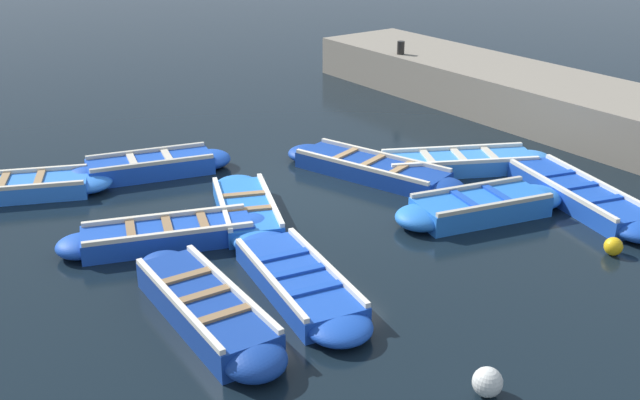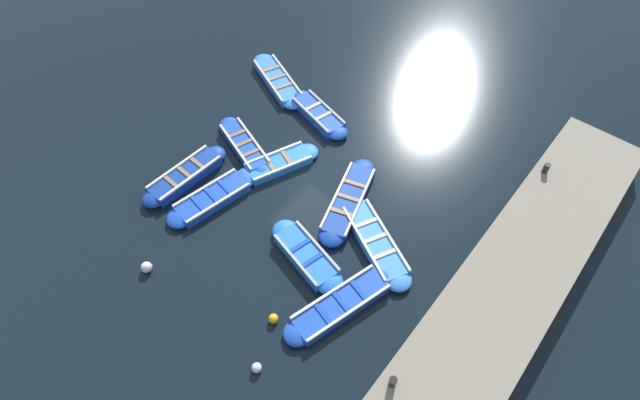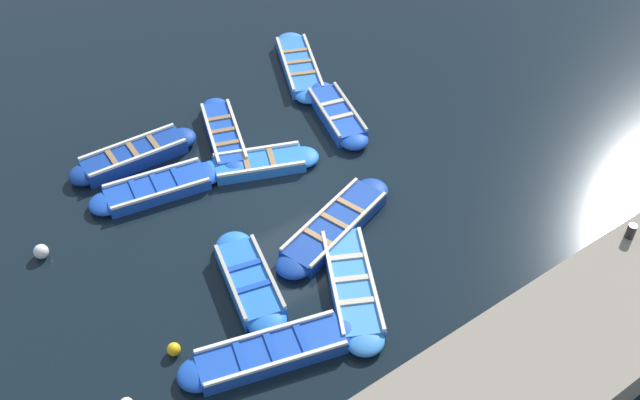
{
  "view_description": "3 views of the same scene",
  "coord_description": "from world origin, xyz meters",
  "px_view_note": "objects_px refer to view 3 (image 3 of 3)",
  "views": [
    {
      "loc": [
        -7.2,
        -10.64,
        5.34
      ],
      "look_at": [
        -0.18,
        -0.88,
        0.24
      ],
      "focal_mm": 42.0,
      "sensor_mm": 36.0,
      "label": 1
    },
    {
      "loc": [
        7.43,
        -8.63,
        13.81
      ],
      "look_at": [
        0.94,
        -0.71,
        0.26
      ],
      "focal_mm": 28.0,
      "sensor_mm": 36.0,
      "label": 2
    },
    {
      "loc": [
        11.66,
        -7.6,
        13.07
      ],
      "look_at": [
        0.9,
        0.05,
        0.37
      ],
      "focal_mm": 42.0,
      "sensor_mm": 36.0,
      "label": 3
    }
  ],
  "objects_px": {
    "boat_mid_row": "(352,283)",
    "boat_centre": "(157,188)",
    "boat_outer_left": "(337,114)",
    "boat_inner_gap": "(271,352)",
    "boat_bow_out": "(134,156)",
    "bollard_mid_north": "(631,231)",
    "boat_tucked": "(299,66)",
    "boat_near_quay": "(224,135)",
    "boat_stern_in": "(259,164)",
    "buoy_white_drifting": "(41,252)",
    "boat_broadside": "(335,226)",
    "buoy_yellow_far": "(174,349)",
    "boat_far_corner": "(250,282)"
  },
  "relations": [
    {
      "from": "boat_tucked",
      "to": "boat_stern_in",
      "type": "bearing_deg",
      "value": -47.41
    },
    {
      "from": "boat_outer_left",
      "to": "boat_inner_gap",
      "type": "distance_m",
      "value": 8.13
    },
    {
      "from": "boat_centre",
      "to": "buoy_white_drifting",
      "type": "bearing_deg",
      "value": -82.53
    },
    {
      "from": "boat_mid_row",
      "to": "boat_outer_left",
      "type": "distance_m",
      "value": 6.15
    },
    {
      "from": "boat_near_quay",
      "to": "buoy_white_drifting",
      "type": "distance_m",
      "value": 5.77
    },
    {
      "from": "boat_mid_row",
      "to": "boat_far_corner",
      "type": "bearing_deg",
      "value": -126.02
    },
    {
      "from": "boat_bow_out",
      "to": "buoy_white_drifting",
      "type": "xyz_separation_m",
      "value": [
        1.86,
        -3.24,
        -0.03
      ]
    },
    {
      "from": "boat_mid_row",
      "to": "boat_centre",
      "type": "distance_m",
      "value": 5.76
    },
    {
      "from": "boat_mid_row",
      "to": "boat_centre",
      "type": "relative_size",
      "value": 1.09
    },
    {
      "from": "boat_far_corner",
      "to": "buoy_white_drifting",
      "type": "height_order",
      "value": "boat_far_corner"
    },
    {
      "from": "boat_bow_out",
      "to": "boat_outer_left",
      "type": "bearing_deg",
      "value": 73.2
    },
    {
      "from": "boat_mid_row",
      "to": "buoy_white_drifting",
      "type": "bearing_deg",
      "value": -132.87
    },
    {
      "from": "boat_centre",
      "to": "buoy_yellow_far",
      "type": "distance_m",
      "value": 5.0
    },
    {
      "from": "boat_outer_left",
      "to": "bollard_mid_north",
      "type": "relative_size",
      "value": 9.54
    },
    {
      "from": "boat_stern_in",
      "to": "bollard_mid_north",
      "type": "height_order",
      "value": "bollard_mid_north"
    },
    {
      "from": "boat_centre",
      "to": "boat_broadside",
      "type": "bearing_deg",
      "value": 37.88
    },
    {
      "from": "boat_bow_out",
      "to": "bollard_mid_north",
      "type": "relative_size",
      "value": 10.23
    },
    {
      "from": "boat_broadside",
      "to": "boat_centre",
      "type": "bearing_deg",
      "value": -142.12
    },
    {
      "from": "boat_outer_left",
      "to": "boat_inner_gap",
      "type": "relative_size",
      "value": 0.83
    },
    {
      "from": "boat_near_quay",
      "to": "bollard_mid_north",
      "type": "height_order",
      "value": "bollard_mid_north"
    },
    {
      "from": "boat_centre",
      "to": "bollard_mid_north",
      "type": "bearing_deg",
      "value": 41.45
    },
    {
      "from": "boat_centre",
      "to": "buoy_white_drifting",
      "type": "height_order",
      "value": "boat_centre"
    },
    {
      "from": "bollard_mid_north",
      "to": "buoy_yellow_far",
      "type": "distance_m",
      "value": 10.17
    },
    {
      "from": "buoy_yellow_far",
      "to": "buoy_white_drifting",
      "type": "bearing_deg",
      "value": -163.33
    },
    {
      "from": "boat_broadside",
      "to": "boat_outer_left",
      "type": "bearing_deg",
      "value": 142.91
    },
    {
      "from": "boat_tucked",
      "to": "buoy_yellow_far",
      "type": "bearing_deg",
      "value": -48.42
    },
    {
      "from": "boat_outer_left",
      "to": "buoy_yellow_far",
      "type": "height_order",
      "value": "boat_outer_left"
    },
    {
      "from": "boat_outer_left",
      "to": "buoy_white_drifting",
      "type": "distance_m",
      "value": 8.7
    },
    {
      "from": "boat_centre",
      "to": "buoy_white_drifting",
      "type": "distance_m",
      "value": 3.21
    },
    {
      "from": "boat_outer_left",
      "to": "buoy_yellow_far",
      "type": "xyz_separation_m",
      "value": [
        4.41,
        -7.44,
        -0.03
      ]
    },
    {
      "from": "boat_far_corner",
      "to": "bollard_mid_north",
      "type": "distance_m",
      "value": 8.47
    },
    {
      "from": "boat_near_quay",
      "to": "boat_tucked",
      "type": "xyz_separation_m",
      "value": [
        -1.59,
        3.58,
        -0.01
      ]
    },
    {
      "from": "buoy_white_drifting",
      "to": "buoy_yellow_far",
      "type": "bearing_deg",
      "value": 16.67
    },
    {
      "from": "boat_mid_row",
      "to": "boat_near_quay",
      "type": "height_order",
      "value": "boat_near_quay"
    },
    {
      "from": "boat_mid_row",
      "to": "bollard_mid_north",
      "type": "xyz_separation_m",
      "value": [
        3.07,
        5.31,
        1.08
      ]
    },
    {
      "from": "boat_inner_gap",
      "to": "boat_near_quay",
      "type": "bearing_deg",
      "value": 157.54
    },
    {
      "from": "boat_far_corner",
      "to": "buoy_yellow_far",
      "type": "distance_m",
      "value": 2.3
    },
    {
      "from": "boat_near_quay",
      "to": "boat_stern_in",
      "type": "xyz_separation_m",
      "value": [
        1.55,
        0.17,
        -0.02
      ]
    },
    {
      "from": "bollard_mid_north",
      "to": "buoy_yellow_far",
      "type": "relative_size",
      "value": 1.21
    },
    {
      "from": "boat_far_corner",
      "to": "boat_mid_row",
      "type": "distance_m",
      "value": 2.28
    },
    {
      "from": "boat_broadside",
      "to": "boat_inner_gap",
      "type": "distance_m",
      "value": 3.87
    },
    {
      "from": "boat_centre",
      "to": "boat_stern_in",
      "type": "distance_m",
      "value": 2.71
    },
    {
      "from": "boat_mid_row",
      "to": "boat_stern_in",
      "type": "bearing_deg",
      "value": 174.06
    },
    {
      "from": "boat_far_corner",
      "to": "boat_bow_out",
      "type": "distance_m",
      "value": 5.46
    },
    {
      "from": "boat_tucked",
      "to": "boat_inner_gap",
      "type": "bearing_deg",
      "value": -37.43
    },
    {
      "from": "boat_outer_left",
      "to": "buoy_yellow_far",
      "type": "distance_m",
      "value": 8.65
    },
    {
      "from": "boat_outer_left",
      "to": "boat_tucked",
      "type": "xyz_separation_m",
      "value": [
        -2.65,
        0.52,
        -0.02
      ]
    },
    {
      "from": "boat_near_quay",
      "to": "boat_stern_in",
      "type": "relative_size",
      "value": 1.07
    },
    {
      "from": "boat_centre",
      "to": "bollard_mid_north",
      "type": "height_order",
      "value": "bollard_mid_north"
    },
    {
      "from": "boat_stern_in",
      "to": "buoy_yellow_far",
      "type": "distance_m",
      "value": 6.0
    }
  ]
}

